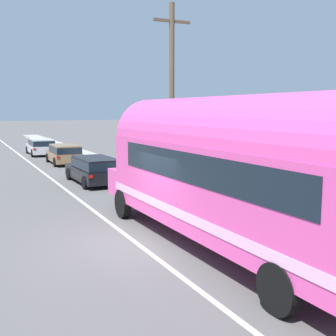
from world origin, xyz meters
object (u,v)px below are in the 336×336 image
Objects in this scene: utility_pole at (172,95)px; car_lead at (94,168)px; car_second at (64,153)px; painted_bus at (235,168)px; car_third at (41,146)px.

car_lead is at bearing 128.03° from utility_pole.
car_second is at bearing 100.94° from utility_pole.
painted_bus reaches higher than car_third.
utility_pole is at bearing -81.70° from car_third.
car_lead is (-0.17, 12.31, -1.50)m from painted_bus.
utility_pole is 1.80× the size of car_third.
car_lead and car_second have the same top height.
car_lead is 1.07× the size of car_second.
car_lead is at bearing -92.30° from car_second.
utility_pole is 12.98m from car_second.
painted_bus is 2.67× the size of car_third.
car_lead is (-2.72, 3.47, -3.63)m from utility_pole.
utility_pole reaches higher than car_third.
car_third is (-0.26, 28.10, -1.51)m from painted_bus.
car_third is (-0.45, 7.03, -0.00)m from car_second.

